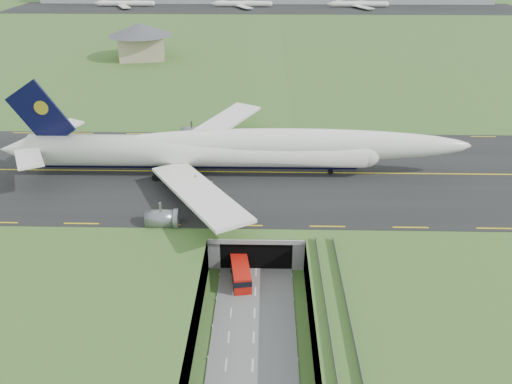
{
  "coord_description": "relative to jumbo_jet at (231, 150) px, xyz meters",
  "views": [
    {
      "loc": [
        1.5,
        -59.99,
        50.9
      ],
      "look_at": [
        -0.29,
        20.0,
        8.39
      ],
      "focal_mm": 35.0,
      "sensor_mm": 36.0,
      "label": 1
    }
  ],
  "objects": [
    {
      "name": "tunnel_portal",
      "position": [
        5.61,
        -15.57,
        -8.1
      ],
      "size": [
        17.0,
        22.3,
        6.0
      ],
      "color": "gray",
      "rests_on": "ground"
    },
    {
      "name": "ground",
      "position": [
        5.61,
        -32.28,
        -11.43
      ],
      "size": [
        900.0,
        900.0,
        0.0
      ],
      "primitive_type": "plane",
      "color": "#3C5D25",
      "rests_on": "ground"
    },
    {
      "name": "taxiway",
      "position": [
        5.61,
        0.72,
        -5.34
      ],
      "size": [
        800.0,
        44.0,
        0.18
      ],
      "primitive_type": "cube",
      "color": "black",
      "rests_on": "airfield_deck"
    },
    {
      "name": "shuttle_tram",
      "position": [
        3.21,
        -27.66,
        -9.76
      ],
      "size": [
        3.89,
        7.8,
        3.05
      ],
      "rotation": [
        0.0,
        0.0,
        0.15
      ],
      "color": "red",
      "rests_on": "ground"
    },
    {
      "name": "guideway",
      "position": [
        16.61,
        -51.39,
        -6.11
      ],
      "size": [
        3.0,
        53.0,
        7.05
      ],
      "color": "#A8A8A3",
      "rests_on": "ground"
    },
    {
      "name": "airfield_deck",
      "position": [
        5.61,
        -32.28,
        -8.43
      ],
      "size": [
        800.0,
        800.0,
        6.0
      ],
      "primitive_type": "cube",
      "color": "gray",
      "rests_on": "ground"
    },
    {
      "name": "service_building",
      "position": [
        -41.21,
        102.13,
        2.34
      ],
      "size": [
        28.07,
        28.07,
        13.12
      ],
      "rotation": [
        0.0,
        0.0,
        0.18
      ],
      "color": "tan",
      "rests_on": "ground"
    },
    {
      "name": "trench_road",
      "position": [
        5.61,
        -39.78,
        -11.33
      ],
      "size": [
        12.0,
        75.0,
        0.2
      ],
      "primitive_type": "cube",
      "color": "slate",
      "rests_on": "ground"
    },
    {
      "name": "jumbo_jet",
      "position": [
        0.0,
        0.0,
        0.0
      ],
      "size": [
        94.85,
        61.06,
        20.2
      ],
      "rotation": [
        0.0,
        0.0,
        0.0
      ],
      "color": "white",
      "rests_on": "ground"
    }
  ]
}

